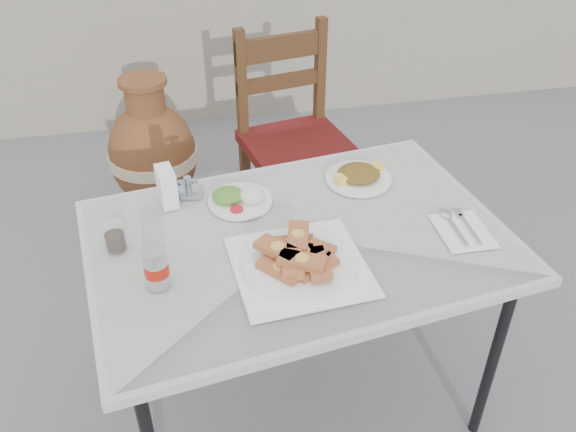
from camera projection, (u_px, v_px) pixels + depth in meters
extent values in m
plane|color=#5F5E61|center=(259.00, 402.00, 2.32)|extent=(80.00, 80.00, 0.00)
cylinder|color=black|center=(493.00, 361.00, 2.01)|extent=(0.04, 0.04, 0.73)
cylinder|color=black|center=(123.00, 301.00, 2.24)|extent=(0.04, 0.04, 0.73)
cylinder|color=black|center=(393.00, 238.00, 2.54)|extent=(0.04, 0.04, 0.73)
cube|color=white|center=(299.00, 241.00, 1.89)|extent=(1.39, 1.04, 0.03)
cube|color=white|center=(299.00, 236.00, 1.88)|extent=(1.34, 0.99, 0.01)
cube|color=white|center=(300.00, 266.00, 1.76)|extent=(0.40, 0.40, 0.00)
cylinder|color=white|center=(300.00, 264.00, 1.76)|extent=(0.33, 0.33, 0.02)
cylinder|color=white|center=(300.00, 265.00, 1.76)|extent=(0.34, 0.34, 0.01)
cylinder|color=white|center=(240.00, 201.00, 2.02)|extent=(0.21, 0.21, 0.01)
ellipsoid|color=silver|center=(252.00, 195.00, 2.01)|extent=(0.09, 0.09, 0.05)
ellipsoid|color=#3D7621|center=(228.00, 195.00, 2.01)|extent=(0.11, 0.10, 0.04)
cylinder|color=red|center=(237.00, 209.00, 1.97)|extent=(0.04, 0.04, 0.01)
cylinder|color=white|center=(358.00, 178.00, 2.14)|extent=(0.23, 0.23, 0.01)
ellipsoid|color=#255A16|center=(359.00, 173.00, 2.13)|extent=(0.15, 0.14, 0.04)
cylinder|color=yellow|center=(341.00, 180.00, 2.09)|extent=(0.05, 0.04, 0.04)
cylinder|color=yellow|center=(377.00, 168.00, 2.15)|extent=(0.05, 0.04, 0.04)
cylinder|color=silver|center=(156.00, 267.00, 1.67)|extent=(0.07, 0.07, 0.12)
cylinder|color=red|center=(156.00, 269.00, 1.67)|extent=(0.07, 0.07, 0.04)
cylinder|color=silver|center=(153.00, 251.00, 1.63)|extent=(0.06, 0.06, 0.00)
cylinder|color=white|center=(114.00, 236.00, 1.80)|extent=(0.06, 0.06, 0.09)
cylinder|color=black|center=(115.00, 241.00, 1.81)|extent=(0.06, 0.06, 0.06)
cube|color=white|center=(167.00, 186.00, 1.99)|extent=(0.07, 0.11, 0.13)
cube|color=blue|center=(176.00, 187.00, 2.01)|extent=(0.03, 0.05, 0.07)
cube|color=silver|center=(189.00, 193.00, 2.07)|extent=(0.10, 0.09, 0.01)
cylinder|color=white|center=(181.00, 188.00, 2.03)|extent=(0.02, 0.02, 0.05)
cylinder|color=white|center=(195.00, 187.00, 2.04)|extent=(0.02, 0.02, 0.05)
cylinder|color=silver|center=(188.00, 183.00, 2.06)|extent=(0.03, 0.03, 0.05)
cube|color=white|center=(463.00, 231.00, 1.90)|extent=(0.16, 0.20, 0.00)
cube|color=silver|center=(456.00, 230.00, 1.89)|extent=(0.02, 0.16, 0.00)
ellipsoid|color=silver|center=(445.00, 213.00, 1.96)|extent=(0.04, 0.05, 0.01)
cube|color=silver|center=(470.00, 229.00, 1.90)|extent=(0.01, 0.16, 0.00)
cube|color=silver|center=(458.00, 212.00, 1.97)|extent=(0.03, 0.04, 0.00)
cube|color=#3C2610|center=(275.00, 228.00, 2.79)|extent=(0.05, 0.05, 0.50)
cube|color=#3C2610|center=(352.00, 209.00, 2.92)|extent=(0.05, 0.05, 0.50)
cube|color=#3C2610|center=(246.00, 185.00, 3.09)|extent=(0.05, 0.05, 0.50)
cube|color=#3C2610|center=(317.00, 169.00, 3.22)|extent=(0.05, 0.05, 0.50)
cube|color=maroon|center=(298.00, 147.00, 2.84)|extent=(0.54, 0.54, 0.06)
cube|color=#3C2610|center=(241.00, 88.00, 2.78)|extent=(0.05, 0.05, 0.55)
cube|color=#3C2610|center=(320.00, 75.00, 2.91)|extent=(0.05, 0.05, 0.55)
cube|color=#3C2610|center=(281.00, 47.00, 2.75)|extent=(0.44, 0.12, 0.11)
cube|color=#3C2610|center=(282.00, 82.00, 2.85)|extent=(0.44, 0.12, 0.07)
cylinder|color=brown|center=(161.00, 208.00, 3.29)|extent=(0.34, 0.34, 0.08)
ellipsoid|color=brown|center=(153.00, 155.00, 3.09)|extent=(0.44, 0.44, 0.55)
cylinder|color=beige|center=(153.00, 155.00, 3.09)|extent=(0.45, 0.45, 0.06)
cylinder|color=brown|center=(145.00, 100.00, 2.91)|extent=(0.19, 0.19, 0.17)
cylinder|color=brown|center=(142.00, 81.00, 2.86)|extent=(0.23, 0.23, 0.03)
cube|color=gray|center=(193.00, 29.00, 3.95)|extent=(6.00, 0.25, 1.20)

